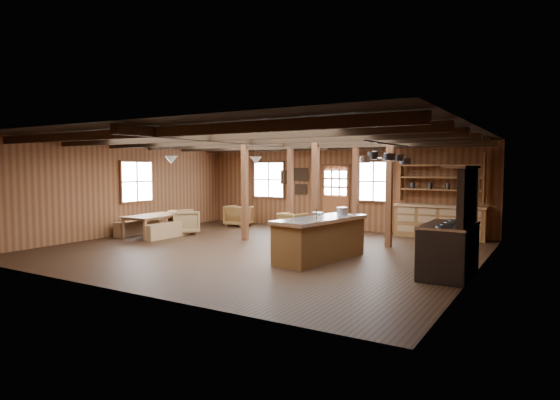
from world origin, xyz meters
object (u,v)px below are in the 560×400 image
(armchair_c, at_px, (184,222))
(armchair_b, at_px, (292,223))
(kitchen_island, at_px, (320,238))
(dining_table, at_px, (155,226))
(commercial_range, at_px, (451,242))
(armchair_a, at_px, (239,216))

(armchair_c, bearing_deg, armchair_b, -112.57)
(kitchen_island, xyz_separation_m, dining_table, (-5.75, 0.68, -0.16))
(dining_table, height_order, armchair_b, armchair_b)
(kitchen_island, height_order, dining_table, kitchen_island)
(commercial_range, xyz_separation_m, dining_table, (-8.55, 0.83, -0.34))
(kitchen_island, bearing_deg, armchair_c, 174.09)
(armchair_b, xyz_separation_m, armchair_c, (-2.78, -1.82, 0.04))
(kitchen_island, distance_m, armchair_a, 6.42)
(commercial_range, xyz_separation_m, armchair_a, (-7.87, 4.08, -0.30))
(armchair_b, relative_size, armchair_c, 0.88)
(commercial_range, distance_m, dining_table, 8.59)
(kitchen_island, height_order, commercial_range, commercial_range)
(commercial_range, relative_size, armchair_b, 2.85)
(kitchen_island, bearing_deg, armchair_a, 151.64)
(commercial_range, xyz_separation_m, armchair_b, (-5.35, 3.43, -0.33))
(armchair_a, xyz_separation_m, armchair_c, (-0.26, -2.47, 0.01))
(armchair_a, height_order, armchair_c, armchair_c)
(kitchen_island, relative_size, armchair_a, 3.27)
(armchair_a, bearing_deg, armchair_b, 162.46)
(dining_table, distance_m, armchair_a, 3.31)
(commercial_range, bearing_deg, dining_table, 174.42)
(dining_table, height_order, armchair_c, armchair_c)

